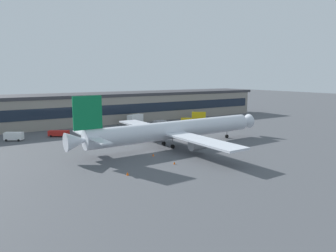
% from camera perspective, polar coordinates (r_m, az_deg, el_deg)
% --- Properties ---
extents(ground_plane, '(600.00, 600.00, 0.00)m').
position_cam_1_polar(ground_plane, '(79.82, -3.33, -4.74)').
color(ground_plane, '#4C4F54').
extents(terminal_building, '(170.76, 18.61, 11.98)m').
position_cam_1_polar(terminal_building, '(130.13, -15.39, 3.03)').
color(terminal_building, gray).
rests_on(terminal_building, ground_plane).
extents(airliner, '(59.39, 51.18, 14.68)m').
position_cam_1_polar(airliner, '(85.15, 0.91, -0.74)').
color(airliner, silver).
rests_on(airliner, ground_plane).
extents(follow_me_car, '(4.55, 4.35, 1.85)m').
position_cam_1_polar(follow_me_car, '(130.19, 3.41, 1.16)').
color(follow_me_car, yellow).
rests_on(follow_me_car, ground_plane).
extents(stair_truck, '(6.16, 5.66, 3.55)m').
position_cam_1_polar(stair_truck, '(136.89, 5.69, 1.89)').
color(stair_truck, yellow).
rests_on(stair_truck, ground_plane).
extents(crew_van, '(5.58, 4.61, 2.55)m').
position_cam_1_polar(crew_van, '(103.51, -26.25, -1.64)').
color(crew_van, white).
rests_on(crew_van, ground_plane).
extents(catering_truck, '(7.61, 5.48, 4.15)m').
position_cam_1_polar(catering_truck, '(122.87, -6.02, 1.21)').
color(catering_truck, white).
rests_on(catering_truck, ground_plane).
extents(pushback_tractor, '(5.06, 3.13, 1.75)m').
position_cam_1_polar(pushback_tractor, '(123.03, -1.49, 0.69)').
color(pushback_tractor, gray).
rests_on(pushback_tractor, ground_plane).
extents(belt_loader, '(6.57, 4.85, 1.95)m').
position_cam_1_polar(belt_loader, '(105.15, -19.22, -1.22)').
color(belt_loader, red).
rests_on(belt_loader, ground_plane).
extents(traffic_cone_0, '(0.55, 0.55, 0.69)m').
position_cam_1_polar(traffic_cone_0, '(83.54, 10.59, -4.01)').
color(traffic_cone_0, '#F2590C').
rests_on(traffic_cone_0, ground_plane).
extents(traffic_cone_1, '(0.46, 0.46, 0.58)m').
position_cam_1_polar(traffic_cone_1, '(68.84, 1.15, -6.74)').
color(traffic_cone_1, '#F2590C').
rests_on(traffic_cone_1, ground_plane).
extents(traffic_cone_2, '(0.54, 0.54, 0.67)m').
position_cam_1_polar(traffic_cone_2, '(61.90, -7.38, -8.60)').
color(traffic_cone_2, '#F2590C').
rests_on(traffic_cone_2, ground_plane).
extents(traffic_cone_3, '(0.50, 0.50, 0.62)m').
position_cam_1_polar(traffic_cone_3, '(75.65, -2.71, -5.27)').
color(traffic_cone_3, '#F2590C').
rests_on(traffic_cone_3, ground_plane).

